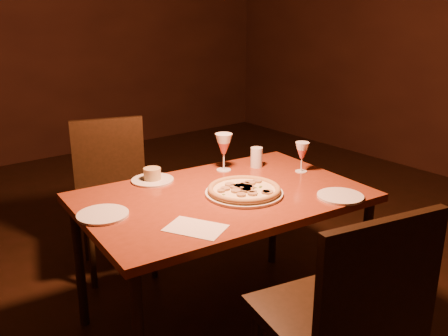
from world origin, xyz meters
TOP-DOWN VIEW (x-y plane):
  - floor at (0.00, 0.00)m, footprint 7.00×7.00m
  - back_wall at (0.00, 3.50)m, footprint 6.00×0.04m
  - dining_table at (-0.08, 0.06)m, footprint 1.40×0.97m
  - chair_near at (-0.21, -0.79)m, footprint 0.55×0.55m
  - chair_far at (-0.21, 0.96)m, footprint 0.55×0.55m
  - pizza_plate at (-0.00, -0.00)m, footprint 0.37×0.37m
  - ramekin_saucer at (-0.25, 0.43)m, footprint 0.21×0.21m
  - wine_glass_far at (0.14, 0.34)m, footprint 0.09×0.09m
  - wine_glass_right at (0.46, 0.06)m, footprint 0.07×0.07m
  - water_tumbler at (0.32, 0.27)m, footprint 0.07×0.07m
  - side_plate_left at (-0.63, 0.17)m, footprint 0.22×0.22m
  - side_plate_near at (0.33, -0.31)m, footprint 0.21×0.21m
  - menu_card at (-0.40, -0.17)m, footprint 0.25×0.28m

SIDE VIEW (x-z plane):
  - floor at x=0.00m, z-range 0.00..0.00m
  - chair_far at x=-0.21m, z-range 0.06..0.96m
  - chair_near at x=-0.21m, z-range 0.06..1.03m
  - dining_table at x=-0.08m, z-range 0.29..1.00m
  - menu_card at x=-0.40m, z-range 0.71..0.71m
  - side_plate_near at x=0.33m, z-range 0.71..0.72m
  - side_plate_left at x=-0.63m, z-range 0.71..0.72m
  - pizza_plate at x=0.00m, z-range 0.71..0.75m
  - ramekin_saucer at x=-0.25m, z-range 0.69..0.76m
  - water_tumbler at x=0.32m, z-range 0.71..0.82m
  - wine_glass_right at x=0.46m, z-range 0.71..0.87m
  - wine_glass_far at x=0.14m, z-range 0.71..0.91m
  - back_wall at x=0.00m, z-range 0.00..3.00m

